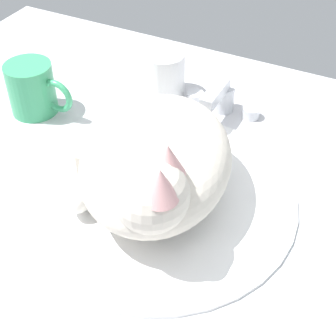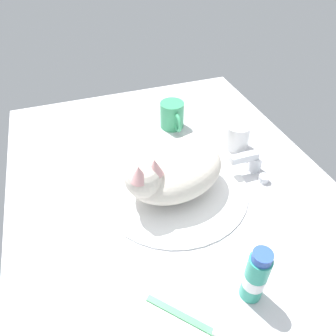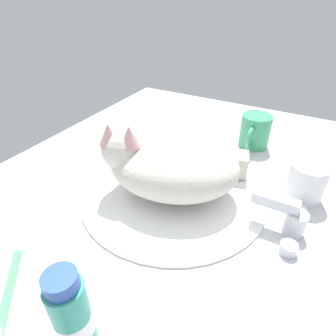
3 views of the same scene
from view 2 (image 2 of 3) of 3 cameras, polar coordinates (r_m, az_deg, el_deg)
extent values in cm
cube|color=silver|center=(83.19, 1.12, -4.52)|extent=(110.00, 82.50, 3.00)
cylinder|color=white|center=(81.78, 1.14, -3.55)|extent=(37.62, 37.62, 0.97)
cylinder|color=silver|center=(89.43, 15.36, 0.79)|extent=(3.60, 3.60, 4.34)
cube|color=silver|center=(85.59, 13.52, 1.86)|extent=(2.00, 7.78, 2.00)
cylinder|color=silver|center=(93.29, 13.69, 2.07)|extent=(2.80, 2.80, 1.80)
cylinder|color=silver|center=(87.34, 16.85, -1.84)|extent=(2.80, 2.80, 1.80)
ellipsoid|color=beige|center=(77.55, 1.20, -0.31)|extent=(25.09, 29.41, 11.38)
sphere|color=beige|center=(70.80, -4.35, -1.93)|extent=(10.76, 10.76, 8.75)
ellipsoid|color=white|center=(72.60, -3.10, -2.38)|extent=(6.15, 6.76, 4.81)
cone|color=#DB9E9E|center=(68.05, -2.42, 0.26)|extent=(4.84, 4.84, 3.94)
cone|color=#DB9E9E|center=(66.61, -5.27, -1.00)|extent=(4.84, 4.84, 3.94)
cube|color=beige|center=(88.13, 1.62, 2.83)|extent=(8.61, 15.69, 4.74)
ellipsoid|color=white|center=(83.91, -4.88, 0.12)|extent=(4.96, 6.36, 4.27)
cylinder|color=#389966|center=(102.39, 0.72, 9.52)|extent=(7.56, 7.56, 8.48)
torus|color=#389966|center=(98.45, 1.71, 8.08)|extent=(5.75, 1.00, 5.75)
cylinder|color=white|center=(95.59, 12.23, 5.61)|extent=(7.19, 7.19, 7.62)
cylinder|color=teal|center=(62.27, 15.38, -18.50)|extent=(4.15, 4.15, 11.46)
cylinder|color=white|center=(62.75, 15.28, -18.76)|extent=(4.23, 4.23, 2.86)
cylinder|color=#2D51AD|center=(56.80, 16.59, -15.08)|extent=(3.52, 3.52, 1.80)
cube|color=#4CB266|center=(63.08, 2.98, -25.10)|extent=(12.18, 11.36, 0.80)
cube|color=white|center=(61.70, 9.24, -27.22)|extent=(2.59, 2.55, 0.80)
camera|label=1|loc=(0.40, -54.93, 10.53)|focal=54.65mm
camera|label=3|loc=(0.49, 45.68, 1.38)|focal=30.20mm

